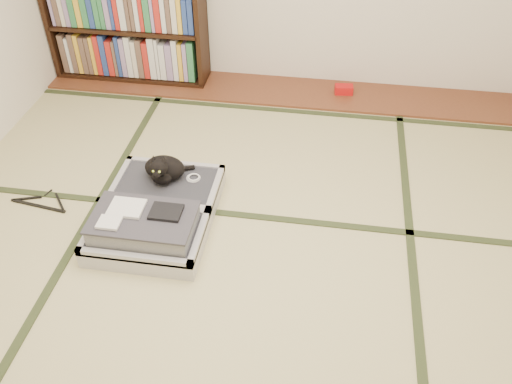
# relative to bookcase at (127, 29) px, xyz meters

# --- Properties ---
(floor) EXTENTS (4.50, 4.50, 0.00)m
(floor) POSITION_rel_bookcase_xyz_m (1.32, -2.07, -0.45)
(floor) COLOR #C9C486
(floor) RESTS_ON ground
(wood_strip) EXTENTS (4.00, 0.50, 0.02)m
(wood_strip) POSITION_rel_bookcase_xyz_m (1.32, -0.07, -0.44)
(wood_strip) COLOR brown
(wood_strip) RESTS_ON ground
(red_item) EXTENTS (0.16, 0.10, 0.07)m
(red_item) POSITION_rel_bookcase_xyz_m (1.86, -0.04, -0.40)
(red_item) COLOR #B80E0F
(red_item) RESTS_ON wood_strip
(room_shell) EXTENTS (4.50, 4.50, 4.50)m
(room_shell) POSITION_rel_bookcase_xyz_m (1.32, -2.07, 1.01)
(room_shell) COLOR white
(room_shell) RESTS_ON ground
(tatami_borders) EXTENTS (4.00, 4.50, 0.01)m
(tatami_borders) POSITION_rel_bookcase_xyz_m (1.32, -1.58, -0.45)
(tatami_borders) COLOR #2D381E
(tatami_borders) RESTS_ON ground
(bookcase) EXTENTS (1.33, 0.30, 0.92)m
(bookcase) POSITION_rel_bookcase_xyz_m (0.00, 0.00, 0.00)
(bookcase) COLOR black
(bookcase) RESTS_ON wood_strip
(suitcase) EXTENTS (0.68, 0.90, 0.27)m
(suitcase) POSITION_rel_bookcase_xyz_m (0.76, -1.84, -0.36)
(suitcase) COLOR #B5B5BA
(suitcase) RESTS_ON floor
(cat) EXTENTS (0.30, 0.30, 0.24)m
(cat) POSITION_rel_bookcase_xyz_m (0.75, -1.55, -0.23)
(cat) COLOR black
(cat) RESTS_ON suitcase
(cable_coil) EXTENTS (0.09, 0.09, 0.02)m
(cable_coil) POSITION_rel_bookcase_xyz_m (0.93, -1.51, -0.31)
(cable_coil) COLOR white
(cable_coil) RESTS_ON suitcase
(hanger) EXTENTS (0.40, 0.21, 0.01)m
(hanger) POSITION_rel_bookcase_xyz_m (-0.05, -1.76, -0.44)
(hanger) COLOR black
(hanger) RESTS_ON floor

